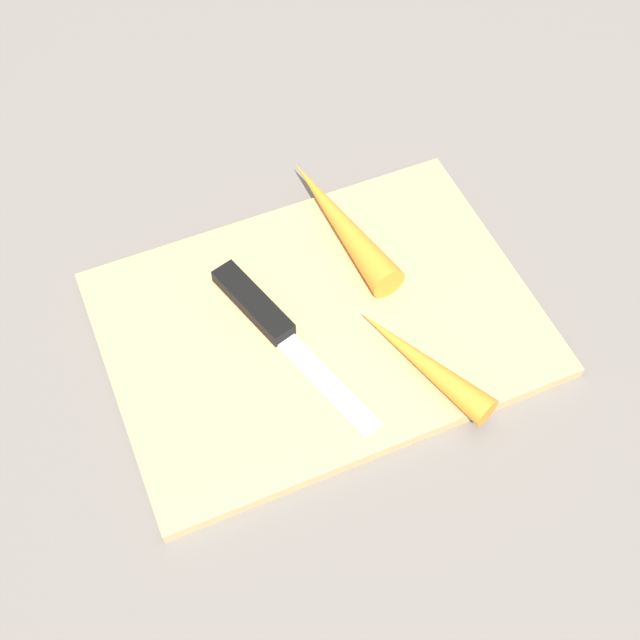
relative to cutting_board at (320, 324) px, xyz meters
The scene contains 5 objects.
ground_plane 0.01m from the cutting_board, ahead, with size 1.40×1.40×0.00m, color slate.
cutting_board is the anchor object (origin of this frame).
knife 0.05m from the cutting_board, 152.55° to the left, with size 0.08×0.20×0.01m.
carrot_short 0.10m from the cutting_board, 53.87° to the right, with size 0.03×0.03×0.13m, color orange.
carrot_long 0.10m from the cutting_board, 56.33° to the left, with size 0.03×0.03×0.16m, color orange.
Camera 1 is at (-0.16, -0.37, 0.61)m, focal length 47.47 mm.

